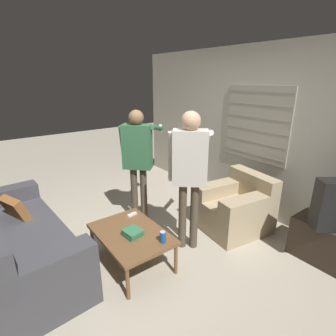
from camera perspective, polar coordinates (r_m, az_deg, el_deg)
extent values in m
plane|color=#B2A893|center=(3.59, -6.24, -16.44)|extent=(16.00, 16.00, 0.00)
cube|color=#BCB7A8|center=(4.38, 16.69, 7.72)|extent=(5.20, 0.06, 2.55)
cube|color=#A8A393|center=(4.21, 18.72, 9.02)|extent=(1.09, 0.02, 1.13)
cube|color=gray|center=(4.30, 17.97, 2.86)|extent=(1.07, 0.00, 0.01)
cube|color=gray|center=(4.26, 18.22, 5.29)|extent=(1.07, 0.00, 0.01)
cube|color=gray|center=(4.22, 18.49, 7.76)|extent=(1.07, 0.00, 0.01)
cube|color=gray|center=(4.19, 18.76, 10.27)|extent=(1.07, 0.00, 0.01)
cube|color=gray|center=(4.17, 19.04, 12.81)|extent=(1.07, 0.00, 0.01)
cube|color=gray|center=(4.15, 19.33, 15.38)|extent=(1.07, 0.00, 0.01)
cube|color=#424247|center=(3.53, -28.63, -15.21)|extent=(2.13, 0.98, 0.46)
cube|color=#424247|center=(4.21, -32.21, -5.23)|extent=(0.29, 0.86, 0.21)
cube|color=#424247|center=(2.59, -24.95, -19.03)|extent=(0.29, 0.86, 0.21)
cube|color=#935B2D|center=(3.70, -30.10, -8.02)|extent=(0.41, 0.33, 0.37)
cube|color=tan|center=(3.95, 13.94, -9.83)|extent=(0.94, 0.99, 0.42)
cube|color=tan|center=(4.00, 18.03, -3.55)|extent=(0.84, 0.32, 0.37)
cube|color=tan|center=(3.63, 17.37, -7.45)|extent=(0.37, 0.90, 0.19)
cube|color=tan|center=(4.01, 11.56, -4.32)|extent=(0.37, 0.90, 0.19)
cube|color=brown|center=(3.10, -8.03, -14.01)|extent=(0.97, 0.68, 0.04)
cylinder|color=brown|center=(3.67, -7.19, -12.15)|extent=(0.04, 0.04, 0.38)
cylinder|color=brown|center=(3.06, 1.71, -19.20)|extent=(0.04, 0.04, 0.38)
cylinder|color=brown|center=(3.46, -16.08, -14.90)|extent=(0.04, 0.04, 0.38)
cylinder|color=brown|center=(2.81, -8.77, -23.58)|extent=(0.04, 0.04, 0.38)
cylinder|color=#4C4233|center=(3.99, -7.32, -5.64)|extent=(0.10, 0.10, 0.84)
cylinder|color=#4C4233|center=(3.96, -5.30, -5.80)|extent=(0.10, 0.10, 0.84)
cube|color=#336642|center=(3.72, -6.72, 4.61)|extent=(0.43, 0.42, 0.63)
sphere|color=#846042|center=(3.64, -6.98, 10.85)|extent=(0.21, 0.21, 0.21)
cylinder|color=#336642|center=(3.83, -9.76, 4.71)|extent=(0.16, 0.16, 0.60)
cylinder|color=#336642|center=(3.90, -2.49, 8.74)|extent=(0.47, 0.48, 0.19)
cube|color=white|center=(4.20, -1.67, 8.61)|extent=(0.06, 0.06, 0.13)
cylinder|color=#4C4233|center=(3.35, 3.17, -10.36)|extent=(0.10, 0.10, 0.87)
cylinder|color=#4C4233|center=(3.35, 5.68, -10.42)|extent=(0.10, 0.10, 0.87)
cube|color=beige|center=(3.04, 4.79, 2.23)|extent=(0.42, 0.44, 0.66)
sphere|color=tan|center=(2.95, 5.03, 10.20)|extent=(0.22, 0.22, 0.22)
cylinder|color=beige|center=(3.10, 0.65, 2.40)|extent=(0.17, 0.16, 0.63)
cylinder|color=beige|center=(3.28, 8.77, 6.11)|extent=(0.49, 0.44, 0.35)
cube|color=white|center=(3.58, 8.35, 4.88)|extent=(0.09, 0.08, 0.13)
cube|color=#33754C|center=(3.03, -7.93, -14.11)|extent=(0.21, 0.18, 0.04)
cube|color=#33754C|center=(3.01, -7.65, -13.54)|extent=(0.21, 0.20, 0.03)
cylinder|color=#194C9E|center=(2.88, -1.15, -14.79)|extent=(0.07, 0.07, 0.12)
cylinder|color=silver|center=(2.84, -1.16, -13.74)|extent=(0.06, 0.06, 0.00)
cube|color=white|center=(3.42, -7.85, -9.98)|extent=(0.06, 0.13, 0.02)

